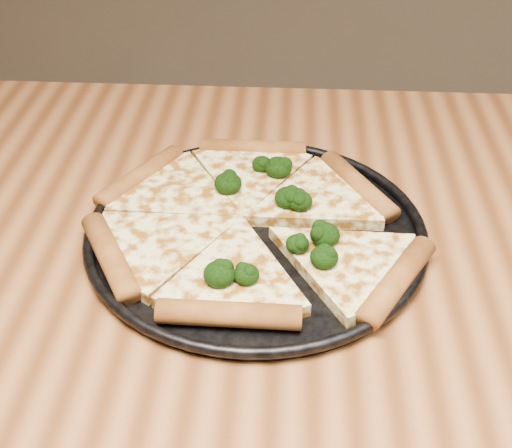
{
  "coord_description": "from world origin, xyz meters",
  "views": [
    {
      "loc": [
        -0.07,
        -0.4,
        1.15
      ],
      "look_at": [
        -0.1,
        0.12,
        0.77
      ],
      "focal_mm": 47.37,
      "sensor_mm": 36.0,
      "label": 1
    }
  ],
  "objects": [
    {
      "name": "broccoli_florets",
      "position": [
        -0.08,
        0.12,
        0.78
      ],
      "size": [
        0.12,
        0.21,
        0.02
      ],
      "color": "black",
      "rests_on": "pizza"
    },
    {
      "name": "pizza_pan",
      "position": [
        -0.1,
        0.12,
        0.76
      ],
      "size": [
        0.33,
        0.33,
        0.02
      ],
      "color": "black",
      "rests_on": "dining_table"
    },
    {
      "name": "dining_table",
      "position": [
        0.0,
        0.0,
        0.66
      ],
      "size": [
        1.2,
        0.9,
        0.75
      ],
      "color": "#9A5C2F",
      "rests_on": "ground"
    },
    {
      "name": "pizza",
      "position": [
        -0.11,
        0.12,
        0.77
      ],
      "size": [
        0.33,
        0.29,
        0.02
      ],
      "rotation": [
        0.0,
        0.0,
        -0.01
      ],
      "color": "#FCEE9A",
      "rests_on": "pizza_pan"
    }
  ]
}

